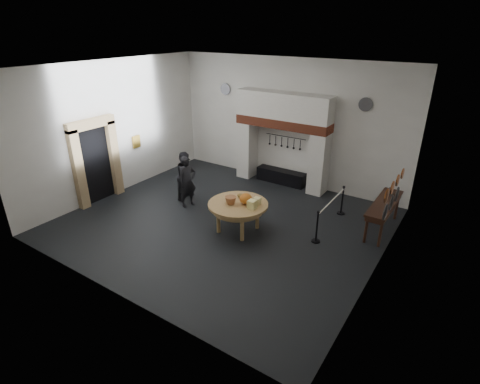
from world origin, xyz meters
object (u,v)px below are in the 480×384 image
Objects in this scene: visitor_far at (186,176)px; barrier_post_far at (342,201)px; side_table at (385,203)px; iron_range at (281,176)px; barrier_post_near at (317,227)px; visitor_near at (187,182)px; work_table at (238,204)px.

barrier_post_far is at bearing -75.44° from visitor_far.
side_table is 1.43m from barrier_post_far.
visitor_far is (-2.05, -3.02, 0.58)m from iron_range.
iron_range is 4.25m from barrier_post_near.
visitor_near reaches higher than barrier_post_near.
visitor_far is at bearing -166.68° from side_table.
iron_range is at bearing -40.15° from visitor_far.
iron_range is 2.11× the size of barrier_post_far.
visitor_far is at bearing -124.17° from iron_range.
iron_range is 1.14× the size of visitor_far.
work_table is 2.33m from visitor_near.
visitor_far is at bearing 162.22° from work_table.
barrier_post_far is (-1.32, 0.35, -0.42)m from side_table.
work_table is 2.82m from visitor_far.
visitor_far is 4.85m from barrier_post_near.
barrier_post_near is at bearing -128.74° from side_table.
side_table is 2.15m from barrier_post_near.
barrier_post_near is at bearing 17.32° from work_table.
iron_range is at bearing 156.49° from barrier_post_far.
barrier_post_near is (2.14, 0.67, -0.39)m from work_table.
work_table is at bearing -162.68° from barrier_post_near.
barrier_post_far is (4.43, 2.21, -0.40)m from visitor_near.
work_table is 0.78× the size of side_table.
visitor_far is 5.17m from barrier_post_far.
side_table is (3.47, 2.32, 0.03)m from work_table.
barrier_post_near is (-1.32, -1.65, -0.42)m from side_table.
visitor_far reaches higher than barrier_post_near.
visitor_near is 1.89× the size of barrier_post_far.
iron_range is at bearing -4.87° from visitor_near.
barrier_post_far is (2.78, -1.21, 0.20)m from iron_range.
visitor_near is at bearing -115.75° from iron_range.
visitor_far reaches higher than work_table.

